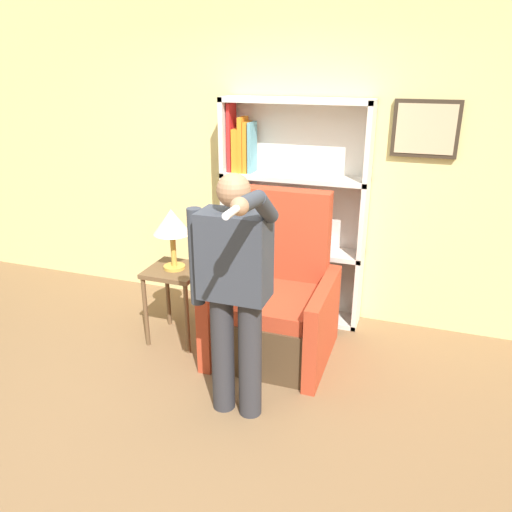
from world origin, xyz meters
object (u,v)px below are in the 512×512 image
object	(u,v)px
armchair	(275,307)
person_standing	(234,286)
table_lamp	(172,224)
side_table	(175,282)
bookcase	(280,217)

from	to	relation	value
armchair	person_standing	xyz separation A→B (m)	(-0.02, -0.82, 0.53)
person_standing	table_lamp	bearing A→B (deg)	138.01
side_table	table_lamp	bearing A→B (deg)	0.00
bookcase	side_table	xyz separation A→B (m)	(-0.66, -0.75, -0.40)
bookcase	side_table	bearing A→B (deg)	-131.29
bookcase	table_lamp	distance (m)	1.00
armchair	person_standing	world-z (taller)	person_standing
armchair	table_lamp	bearing A→B (deg)	-173.54
bookcase	armchair	bearing A→B (deg)	-75.42
armchair	person_standing	bearing A→B (deg)	-91.26
armchair	bookcase	bearing A→B (deg)	104.58
armchair	table_lamp	xyz separation A→B (m)	(-0.83, -0.09, 0.63)
armchair	side_table	size ratio (longest dim) A/B	1.99
person_standing	side_table	distance (m)	1.16
bookcase	person_standing	distance (m)	1.48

